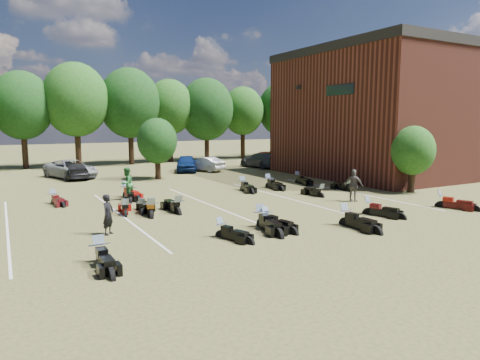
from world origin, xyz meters
TOP-DOWN VIEW (x-y plane):
  - ground at (0.00, 0.00)m, footprint 160.00×160.00m
  - car_2 at (-8.08, 19.65)m, footprint 4.21×5.96m
  - car_3 at (-7.92, 18.91)m, footprint 1.96×4.52m
  - car_4 at (2.03, 19.34)m, footprint 3.39×4.86m
  - car_5 at (3.63, 18.76)m, footprint 2.85×4.27m
  - car_6 at (11.09, 19.17)m, footprint 3.96×6.05m
  - car_7 at (10.03, 18.99)m, footprint 2.68×5.44m
  - person_black at (-9.35, -0.23)m, footprint 0.71×0.72m
  - person_green at (-6.63, 7.35)m, footprint 1.20×1.19m
  - person_grey at (4.76, 0.36)m, footprint 0.89×1.19m
  - motorcycle_0 at (-10.40, -3.73)m, footprint 0.73×2.26m
  - motorcycle_1 at (-5.49, -2.87)m, footprint 1.27×2.12m
  - motorcycle_2 at (-3.20, -2.23)m, footprint 1.16×2.61m
  - motorcycle_3 at (0.30, -3.78)m, footprint 0.84×2.48m
  - motorcycle_4 at (-2.98, -2.34)m, footprint 1.07×2.31m
  - motorcycle_5 at (2.93, -2.61)m, footprint 1.36×2.38m
  - motorcycle_6 at (7.75, -3.22)m, footprint 1.44×2.41m
  - motorcycle_7 at (-7.85, 2.92)m, footprint 1.15×2.31m
  - motorcycle_8 at (-6.85, 1.99)m, footprint 1.23×2.59m
  - motorcycle_9 at (-7.02, 2.93)m, footprint 1.25×2.22m
  - motorcycle_10 at (-5.44, 2.09)m, footprint 0.77×2.39m
  - motorcycle_12 at (4.00, 2.39)m, footprint 0.80×2.13m
  - motorcycle_13 at (7.05, 3.19)m, footprint 0.83×2.18m
  - motorcycle_14 at (-10.58, 8.25)m, footprint 1.06×2.13m
  - motorcycle_15 at (-6.44, 8.40)m, footprint 1.12×2.49m
  - motorcycle_16 at (-6.29, 7.89)m, footprint 1.24×2.37m
  - motorcycle_18 at (1.23, 7.22)m, footprint 1.10×2.44m
  - motorcycle_19 at (3.38, 7.30)m, footprint 0.89×2.44m
  - motorcycle_20 at (6.55, 8.10)m, footprint 0.89×2.27m
  - brick_building at (22.00, 9.00)m, footprint 25.40×15.20m
  - tree_line at (-1.00, 29.00)m, footprint 56.00×6.00m
  - young_tree_near_building at (10.50, 1.00)m, footprint 2.80×2.80m
  - young_tree_midfield at (-2.00, 15.50)m, footprint 3.20×3.20m
  - parking_lines at (-3.00, 3.00)m, footprint 20.10×14.00m

SIDE VIEW (x-z plane):
  - ground at x=0.00m, z-range 0.00..0.00m
  - motorcycle_0 at x=-10.40m, z-range -0.63..0.63m
  - motorcycle_1 at x=-5.49m, z-range -0.56..0.56m
  - motorcycle_2 at x=-3.20m, z-range -0.70..0.70m
  - motorcycle_3 at x=0.30m, z-range -0.69..0.69m
  - motorcycle_4 at x=-2.98m, z-range -0.62..0.62m
  - motorcycle_5 at x=2.93m, z-range -0.63..0.63m
  - motorcycle_6 at x=7.75m, z-range -0.64..0.64m
  - motorcycle_7 at x=-7.85m, z-range -0.62..0.62m
  - motorcycle_8 at x=-6.85m, z-range -0.69..0.69m
  - motorcycle_9 at x=-7.02m, z-range -0.59..0.59m
  - motorcycle_10 at x=-5.44m, z-range -0.67..0.67m
  - motorcycle_12 at x=4.00m, z-range -0.58..0.58m
  - motorcycle_13 at x=7.05m, z-range -0.59..0.59m
  - motorcycle_14 at x=-10.58m, z-range -0.57..0.57m
  - motorcycle_15 at x=-6.44m, z-range -0.67..0.67m
  - motorcycle_16 at x=-6.29m, z-range -0.63..0.63m
  - motorcycle_18 at x=1.23m, z-range -0.66..0.66m
  - motorcycle_19 at x=3.38m, z-range -0.67..0.67m
  - motorcycle_20 at x=6.55m, z-range -0.62..0.62m
  - parking_lines at x=-3.00m, z-range 0.00..0.01m
  - car_3 at x=-7.92m, z-range 0.00..1.29m
  - car_5 at x=3.63m, z-range 0.00..1.33m
  - car_2 at x=-8.08m, z-range 0.00..1.51m
  - car_7 at x=10.03m, z-range 0.00..1.52m
  - car_4 at x=2.03m, z-range 0.00..1.54m
  - car_6 at x=11.09m, z-range 0.00..1.55m
  - person_black at x=-9.35m, z-range 0.00..1.68m
  - person_grey at x=4.76m, z-range 0.00..1.88m
  - person_green at x=-6.63m, z-range 0.00..1.96m
  - young_tree_near_building at x=10.50m, z-range 0.67..4.83m
  - young_tree_midfield at x=-2.00m, z-range 0.74..5.44m
  - brick_building at x=22.00m, z-range 0.01..10.71m
  - tree_line at x=-1.00m, z-range 1.42..11.20m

